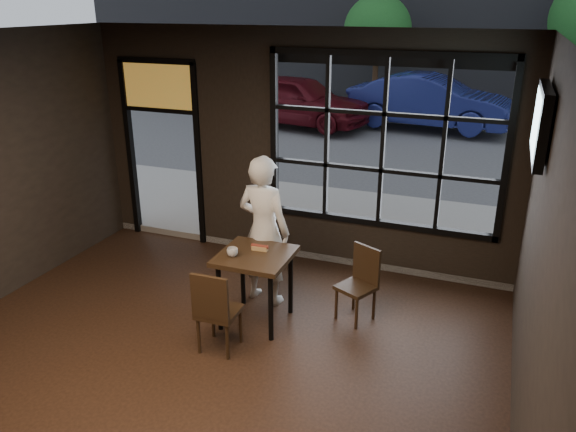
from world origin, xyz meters
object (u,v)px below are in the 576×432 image
at_px(chair_near, 219,309).
at_px(cafe_table, 256,288).
at_px(man, 264,230).
at_px(navy_car, 430,101).

bearing_deg(chair_near, cafe_table, -103.58).
height_order(chair_near, man, man).
relative_size(man, navy_car, 0.41).
relative_size(cafe_table, navy_car, 0.19).
xyz_separation_m(chair_near, navy_car, (0.54, 11.72, 0.37)).
xyz_separation_m(cafe_table, chair_near, (-0.14, -0.64, 0.04)).
distance_m(cafe_table, navy_car, 11.10).
bearing_deg(cafe_table, navy_car, 87.29).
relative_size(cafe_table, man, 0.47).
bearing_deg(chair_near, navy_car, -94.02).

